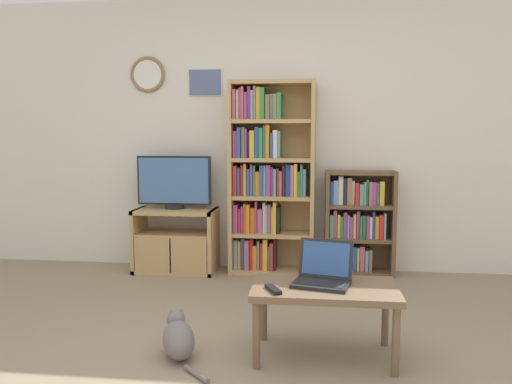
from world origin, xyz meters
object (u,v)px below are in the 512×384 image
(laptop, at_px, (323,273))
(remote_near_laptop, at_px, (273,289))
(bookshelf_short, at_px, (357,222))
(coffee_table, at_px, (325,295))
(bookshelf_tall, at_px, (266,179))
(television, at_px, (174,182))
(tv_stand, at_px, (176,240))
(cat, at_px, (178,338))

(laptop, height_order, remote_near_laptop, laptop)
(bookshelf_short, height_order, coffee_table, bookshelf_short)
(bookshelf_tall, height_order, laptop, bookshelf_tall)
(bookshelf_short, distance_m, laptop, 1.83)
(television, relative_size, remote_near_laptop, 4.35)
(bookshelf_tall, height_order, coffee_table, bookshelf_tall)
(tv_stand, xyz_separation_m, laptop, (1.37, -1.67, 0.19))
(tv_stand, xyz_separation_m, bookshelf_short, (1.71, 0.13, 0.19))
(television, xyz_separation_m, laptop, (1.39, -1.71, -0.37))
(laptop, bearing_deg, remote_near_laptop, -134.18)
(bookshelf_tall, distance_m, remote_near_laptop, 2.01)
(tv_stand, distance_m, remote_near_laptop, 2.15)
(television, xyz_separation_m, coffee_table, (1.40, -1.76, -0.48))
(bookshelf_short, xyz_separation_m, laptop, (-0.34, -1.80, -0.00))
(tv_stand, height_order, cat, tv_stand)
(coffee_table, relative_size, laptop, 2.26)
(tv_stand, distance_m, laptop, 2.17)
(television, bearing_deg, tv_stand, -67.22)
(bookshelf_tall, relative_size, coffee_table, 2.14)
(bookshelf_tall, distance_m, laptop, 1.88)
(laptop, xyz_separation_m, remote_near_laptop, (-0.28, -0.18, -0.05))
(bookshelf_tall, height_order, bookshelf_short, bookshelf_tall)
(coffee_table, relative_size, cat, 1.73)
(laptop, height_order, cat, laptop)
(television, distance_m, cat, 2.08)
(tv_stand, relative_size, bookshelf_tall, 0.43)
(coffee_table, height_order, remote_near_laptop, remote_near_laptop)
(coffee_table, height_order, laptop, laptop)
(bookshelf_tall, bearing_deg, remote_near_laptop, -83.20)
(coffee_table, bearing_deg, laptop, 101.80)
(television, xyz_separation_m, cat, (0.55, -1.86, -0.74))
(television, relative_size, laptop, 1.91)
(television, distance_m, coffee_table, 2.29)
(tv_stand, height_order, remote_near_laptop, tv_stand)
(television, height_order, bookshelf_tall, bookshelf_tall)
(bookshelf_short, distance_m, remote_near_laptop, 2.07)
(coffee_table, bearing_deg, bookshelf_short, 79.81)
(coffee_table, bearing_deg, cat, -172.82)
(tv_stand, xyz_separation_m, coffee_table, (1.38, -1.72, 0.07))
(cat, bearing_deg, bookshelf_short, 34.41)
(television, height_order, remote_near_laptop, television)
(coffee_table, xyz_separation_m, laptop, (-0.01, 0.05, 0.11))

